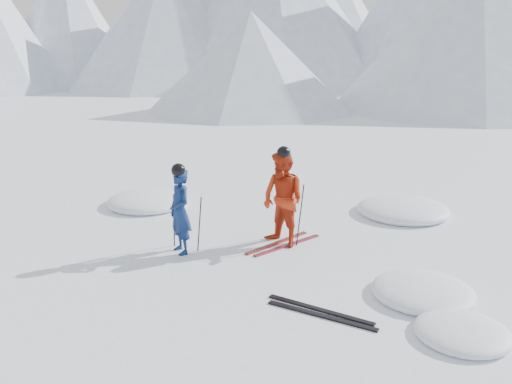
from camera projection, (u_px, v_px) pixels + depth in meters
The scene contains 12 objects.
ground at pixel (321, 276), 9.20m from camera, with size 160.00×160.00×0.00m, color white.
skier_blue at pixel (180, 212), 10.01m from camera, with size 0.59×0.39×1.61m, color #0D204E.
skier_red at pixel (283, 199), 10.36m from camera, with size 0.90×0.70×1.85m, color #AD270D.
pole_blue_left at pixel (174, 220), 10.37m from camera, with size 0.02×0.02×1.07m, color black.
pole_blue_right at pixel (199, 224), 10.15m from camera, with size 0.02×0.02×1.07m, color black.
pole_red_left at pixel (277, 209), 10.80m from camera, with size 0.02×0.02×1.24m, color black.
pole_red_right at pixel (300, 215), 10.39m from camera, with size 0.02×0.02×1.24m, color black.
ski_worn_left at pixel (277, 243), 10.66m from camera, with size 0.09×1.70×0.03m, color black.
ski_worn_right at pixel (288, 245), 10.53m from camera, with size 0.09×1.70×0.03m, color black.
ski_loose_a at pixel (320, 310), 8.00m from camera, with size 0.09×1.70×0.03m, color black.
ski_loose_b at pixel (321, 316), 7.83m from camera, with size 0.09×1.70×0.03m, color black.
snow_lumps at pixel (313, 228), 11.55m from camera, with size 9.55×6.51×0.46m.
Camera 1 is at (3.87, -7.63, 3.83)m, focal length 38.00 mm.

